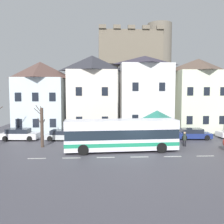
% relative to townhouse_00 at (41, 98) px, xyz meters
% --- Properties ---
extents(ground_plane, '(40.00, 60.00, 0.07)m').
position_rel_townhouse_00_xyz_m(ground_plane, '(11.58, -12.00, -4.99)').
color(ground_plane, '#4A4851').
extents(townhouse_00, '(6.42, 6.06, 9.93)m').
position_rel_townhouse_00_xyz_m(townhouse_00, '(0.00, 0.00, 0.00)').
color(townhouse_00, silver).
rests_on(townhouse_00, ground_plane).
extents(townhouse_01, '(6.63, 5.53, 10.80)m').
position_rel_townhouse_00_xyz_m(townhouse_01, '(7.14, -0.27, 0.44)').
color(townhouse_01, silver).
rests_on(townhouse_01, ground_plane).
extents(townhouse_02, '(6.97, 5.78, 10.84)m').
position_rel_townhouse_00_xyz_m(townhouse_02, '(14.49, -0.14, 0.46)').
color(townhouse_02, white).
rests_on(townhouse_02, ground_plane).
extents(townhouse_03, '(6.64, 6.00, 10.51)m').
position_rel_townhouse_00_xyz_m(townhouse_03, '(22.18, -0.03, 0.29)').
color(townhouse_03, silver).
rests_on(townhouse_03, ground_plane).
extents(hilltop_castle, '(33.58, 33.58, 20.22)m').
position_rel_townhouse_00_xyz_m(hilltop_castle, '(14.65, 21.14, 2.07)').
color(hilltop_castle, slate).
rests_on(hilltop_castle, ground_plane).
extents(transit_bus, '(11.01, 3.08, 3.08)m').
position_rel_townhouse_00_xyz_m(transit_bus, '(10.17, -11.07, -3.40)').
color(transit_bus, white).
rests_on(transit_bus, ground_plane).
extents(bus_shelter, '(3.60, 3.60, 3.70)m').
position_rel_townhouse_00_xyz_m(bus_shelter, '(14.60, -7.20, -1.93)').
color(bus_shelter, '#473D33').
rests_on(bus_shelter, ground_plane).
extents(parked_car_00, '(4.24, 2.38, 1.20)m').
position_rel_townhouse_00_xyz_m(parked_car_00, '(3.64, -5.03, -4.36)').
color(parked_car_00, silver).
rests_on(parked_car_00, ground_plane).
extents(parked_car_02, '(4.52, 2.19, 1.39)m').
position_rel_townhouse_00_xyz_m(parked_car_02, '(-1.54, -4.71, -4.28)').
color(parked_car_02, silver).
rests_on(parked_car_02, ground_plane).
extents(parked_car_03, '(4.51, 2.01, 1.37)m').
position_rel_townhouse_00_xyz_m(parked_car_03, '(14.16, -5.14, -4.29)').
color(parked_car_03, navy).
rests_on(parked_car_03, ground_plane).
extents(parked_car_04, '(4.23, 2.16, 1.29)m').
position_rel_townhouse_00_xyz_m(parked_car_04, '(19.58, -5.25, -4.32)').
color(parked_car_04, navy).
rests_on(parked_car_04, ground_plane).
extents(pedestrian_00, '(0.30, 0.30, 1.55)m').
position_rel_townhouse_00_xyz_m(pedestrian_00, '(15.70, -9.38, -4.08)').
color(pedestrian_00, '#2D2D38').
rests_on(pedestrian_00, ground_plane).
extents(pedestrian_01, '(0.33, 0.33, 1.56)m').
position_rel_townhouse_00_xyz_m(pedestrian_01, '(17.10, -9.27, -4.08)').
color(pedestrian_01, black).
rests_on(pedestrian_01, ground_plane).
extents(public_bench, '(1.63, 0.48, 0.87)m').
position_rel_townhouse_00_xyz_m(public_bench, '(15.64, -4.74, -4.49)').
color(public_bench, '#33473D').
rests_on(public_bench, ground_plane).
extents(bare_tree_01, '(0.90, 1.70, 4.44)m').
position_rel_townhouse_00_xyz_m(bare_tree_01, '(2.06, -8.80, -2.80)').
color(bare_tree_01, '#47382D').
rests_on(bare_tree_01, ground_plane).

